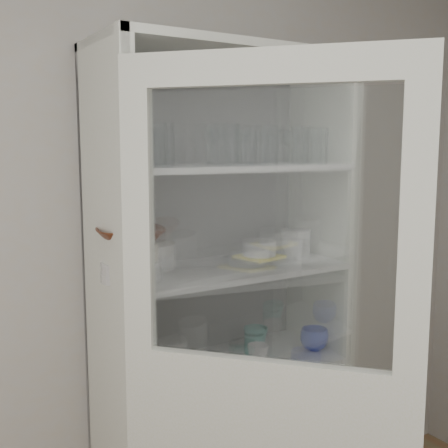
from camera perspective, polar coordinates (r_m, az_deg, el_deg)
wall_back at (r=2.32m, az=-7.15°, el=-2.87°), size 3.60×0.02×2.60m
pantry_cabinet at (r=2.36m, az=-0.81°, el=-11.65°), size 1.00×0.45×2.10m
cupboard_door at (r=1.82m, az=4.22°, el=-20.30°), size 0.63×0.69×2.00m
tumbler_0 at (r=1.90m, az=-6.15°, el=8.00°), size 0.08×0.08×0.15m
tumbler_1 at (r=1.88m, az=-8.55°, el=8.02°), size 0.10×0.10×0.15m
tumbler_2 at (r=2.06m, az=0.53°, el=8.06°), size 0.08×0.08×0.15m
tumbler_3 at (r=2.07m, az=2.51°, el=7.76°), size 0.08×0.08×0.13m
tumbler_4 at (r=2.10m, az=4.58°, el=7.98°), size 0.08×0.08×0.15m
tumbler_5 at (r=2.24m, az=7.76°, el=7.87°), size 0.09×0.09×0.14m
tumbler_6 at (r=2.29m, az=9.63°, el=7.82°), size 0.08×0.08×0.14m
tumbler_7 at (r=1.99m, az=-10.12°, el=7.89°), size 0.08×0.08×0.15m
tumbler_8 at (r=2.05m, az=-6.99°, el=7.89°), size 0.08×0.08×0.14m
tumbler_9 at (r=2.16m, az=-0.77°, el=8.07°), size 0.08×0.08×0.15m
goblet_0 at (r=2.07m, az=-10.87°, el=8.08°), size 0.07×0.07×0.16m
goblet_1 at (r=2.23m, az=-1.24°, el=8.18°), size 0.07×0.07×0.16m
goblet_2 at (r=2.34m, az=2.96°, el=8.28°), size 0.08×0.08×0.17m
goblet_3 at (r=2.51m, az=6.61°, el=7.95°), size 0.07×0.07×0.15m
plate_stack_front at (r=2.01m, az=-9.39°, el=-4.68°), size 0.22×0.22×0.07m
plate_stack_back at (r=2.20m, az=-7.69°, el=-3.22°), size 0.21×0.21×0.10m
cream_bowl at (r=2.00m, az=-9.43°, el=-2.87°), size 0.20×0.20×0.06m
terracotta_bowl at (r=1.99m, az=-9.47°, el=-1.20°), size 0.28×0.28×0.06m
glass_platter at (r=2.31m, az=3.60°, el=-3.67°), size 0.38×0.38×0.02m
yellow_trivet at (r=2.30m, az=3.60°, el=-3.32°), size 0.19×0.19×0.01m
white_ramekin at (r=2.30m, az=3.61°, el=-2.45°), size 0.15×0.15×0.06m
grey_bowl_stack at (r=2.41m, az=7.28°, el=-1.98°), size 0.12×0.12×0.12m
mug_blue at (r=2.50m, az=9.16°, el=-11.47°), size 0.15×0.15×0.09m
mug_teal at (r=2.47m, az=3.23°, el=-11.51°), size 0.12×0.12×0.10m
mug_white at (r=2.32m, az=3.49°, el=-13.10°), size 0.11×0.11×0.08m
teal_jar at (r=2.43m, az=3.07°, el=-11.83°), size 0.08×0.08×0.10m
measuring_cups at (r=2.23m, az=-0.12°, el=-14.57°), size 0.09×0.09×0.04m
white_canister at (r=2.21m, az=-5.27°, el=-13.32°), size 0.13×0.13×0.14m
tin_box at (r=2.50m, az=0.87°, el=-21.84°), size 0.21×0.17×0.06m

